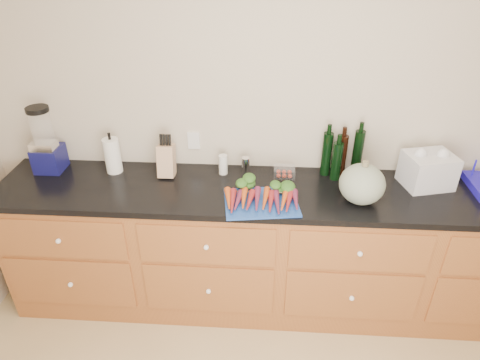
# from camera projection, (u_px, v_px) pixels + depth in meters

# --- Properties ---
(wall_back) EXTENTS (4.10, 0.05, 2.60)m
(wall_back) POSITION_uv_depth(u_px,v_px,m) (285.00, 116.00, 2.76)
(wall_back) COLOR beige
(wall_back) RESTS_ON ground
(cabinets) EXTENTS (3.60, 0.64, 0.90)m
(cabinets) POSITION_uv_depth(u_px,v_px,m) (279.00, 251.00, 2.91)
(cabinets) COLOR brown
(cabinets) RESTS_ON ground
(countertop) EXTENTS (3.64, 0.62, 0.04)m
(countertop) POSITION_uv_depth(u_px,v_px,m) (283.00, 192.00, 2.68)
(countertop) COLOR black
(countertop) RESTS_ON cabinets
(cutting_board) EXTENTS (0.47, 0.38, 0.01)m
(cutting_board) POSITION_uv_depth(u_px,v_px,m) (261.00, 202.00, 2.53)
(cutting_board) COLOR #1F489E
(cutting_board) RESTS_ON countertop
(carrots) EXTENTS (0.43, 0.32, 0.06)m
(carrots) POSITION_uv_depth(u_px,v_px,m) (261.00, 194.00, 2.55)
(carrots) COLOR #CC4F18
(carrots) RESTS_ON cutting_board
(squash) EXTENTS (0.27, 0.27, 0.24)m
(squash) POSITION_uv_depth(u_px,v_px,m) (362.00, 184.00, 2.49)
(squash) COLOR slate
(squash) RESTS_ON countertop
(blender_appliance) EXTENTS (0.18, 0.18, 0.44)m
(blender_appliance) POSITION_uv_depth(u_px,v_px,m) (46.00, 143.00, 2.79)
(blender_appliance) COLOR #10104C
(blender_appliance) RESTS_ON countertop
(paper_towel) EXTENTS (0.11, 0.11, 0.24)m
(paper_towel) POSITION_uv_depth(u_px,v_px,m) (113.00, 156.00, 2.81)
(paper_towel) COLOR white
(paper_towel) RESTS_ON countertop
(knife_block) EXTENTS (0.10, 0.10, 0.21)m
(knife_block) POSITION_uv_depth(u_px,v_px,m) (166.00, 161.00, 2.78)
(knife_block) COLOR tan
(knife_block) RESTS_ON countertop
(grinder_salt) EXTENTS (0.06, 0.06, 0.13)m
(grinder_salt) POSITION_uv_depth(u_px,v_px,m) (223.00, 165.00, 2.81)
(grinder_salt) COLOR silver
(grinder_salt) RESTS_ON countertop
(grinder_pepper) EXTENTS (0.05, 0.05, 0.12)m
(grinder_pepper) POSITION_uv_depth(u_px,v_px,m) (223.00, 165.00, 2.81)
(grinder_pepper) COLOR black
(grinder_pepper) RESTS_ON countertop
(canister_chrome) EXTENTS (0.05, 0.05, 0.12)m
(canister_chrome) POSITION_uv_depth(u_px,v_px,m) (246.00, 166.00, 2.80)
(canister_chrome) COLOR white
(canister_chrome) RESTS_ON countertop
(tomato_box) EXTENTS (0.14, 0.11, 0.06)m
(tomato_box) POSITION_uv_depth(u_px,v_px,m) (284.00, 172.00, 2.80)
(tomato_box) COLOR white
(tomato_box) RESTS_ON countertop
(bottles) EXTENTS (0.26, 0.13, 0.31)m
(bottles) POSITION_uv_depth(u_px,v_px,m) (341.00, 156.00, 2.75)
(bottles) COLOR black
(bottles) RESTS_ON countertop
(grocery_bag) EXTENTS (0.33, 0.29, 0.21)m
(grocery_bag) POSITION_uv_depth(u_px,v_px,m) (428.00, 170.00, 2.67)
(grocery_bag) COLOR white
(grocery_bag) RESTS_ON countertop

